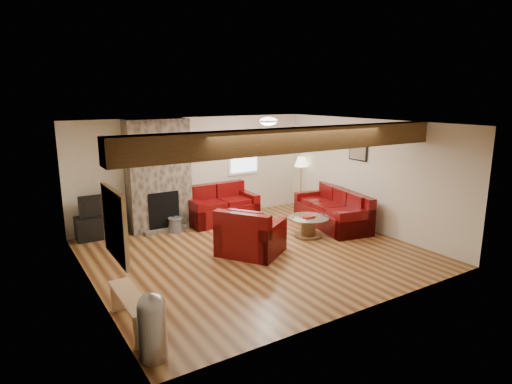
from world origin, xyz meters
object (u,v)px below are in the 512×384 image
(tv_cabinet, at_px, (100,227))
(floor_lamp, at_px, (301,165))
(coffee_table, at_px, (308,227))
(television, at_px, (98,205))
(armchair_red, at_px, (251,231))
(loveseat, at_px, (221,204))
(sofa_three, at_px, (332,208))

(tv_cabinet, bearing_deg, floor_lamp, -4.08)
(coffee_table, xyz_separation_m, television, (-3.84, 2.31, 0.52))
(armchair_red, relative_size, tv_cabinet, 1.13)
(armchair_red, height_order, floor_lamp, floor_lamp)
(coffee_table, bearing_deg, loveseat, 118.35)
(sofa_three, height_order, tv_cabinet, sofa_three)
(tv_cabinet, relative_size, television, 1.19)
(sofa_three, bearing_deg, floor_lamp, 179.92)
(sofa_three, bearing_deg, armchair_red, -66.70)
(floor_lamp, bearing_deg, sofa_three, -101.38)
(sofa_three, height_order, coffee_table, sofa_three)
(loveseat, relative_size, floor_lamp, 1.18)
(tv_cabinet, distance_m, television, 0.49)
(sofa_three, bearing_deg, coffee_table, -58.91)
(loveseat, distance_m, tv_cabinet, 2.78)
(loveseat, relative_size, television, 2.00)
(sofa_three, relative_size, coffee_table, 2.44)
(sofa_three, xyz_separation_m, floor_lamp, (0.32, 1.59, 0.79))
(loveseat, distance_m, coffee_table, 2.29)
(armchair_red, bearing_deg, tv_cabinet, 8.65)
(loveseat, xyz_separation_m, floor_lamp, (2.37, -0.07, 0.77))
(sofa_three, bearing_deg, loveseat, -117.57)
(tv_cabinet, height_order, television, television)
(sofa_three, height_order, loveseat, loveseat)
(armchair_red, xyz_separation_m, floor_lamp, (2.87, 2.13, 0.76))
(television, xyz_separation_m, floor_lamp, (5.13, -0.37, 0.47))
(coffee_table, bearing_deg, armchair_red, -173.07)
(loveseat, xyz_separation_m, television, (-2.76, 0.30, 0.29))
(coffee_table, distance_m, television, 4.51)
(sofa_three, height_order, floor_lamp, floor_lamp)
(loveseat, bearing_deg, armchair_red, -103.25)
(armchair_red, distance_m, television, 3.38)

